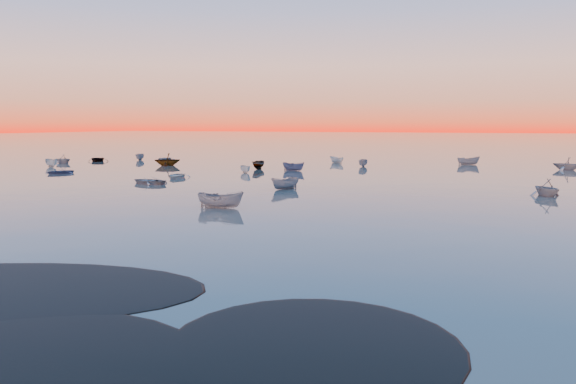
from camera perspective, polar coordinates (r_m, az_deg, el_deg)
The scene contains 5 objects.
ground at distance 115.83m, azimuth 13.76°, elevation 3.52°, with size 600.00×600.00×0.00m, color #635C53.
moored_fleet at distance 69.72m, azimuth 8.31°, elevation 1.48°, with size 124.00×58.00×1.20m, color beige, non-canonical shape.
boat_near_left at distance 69.47m, azimuth -11.21°, elevation 1.40°, with size 3.86×1.61×0.96m, color beige.
boat_near_center at distance 44.39m, azimuth -6.85°, elevation -1.61°, with size 3.76×1.59×1.30m, color slate.
boat_near_right at distance 56.52m, azimuth 24.77°, elevation -0.36°, with size 3.47×1.56×1.21m, color slate.
Camera 1 is at (16.08, -14.51, 6.60)m, focal length 35.00 mm.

